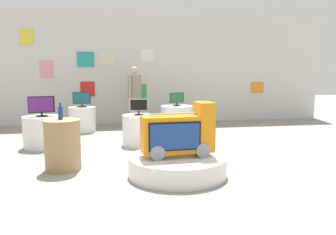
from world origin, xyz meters
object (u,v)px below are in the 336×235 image
Objects in this scene: display_pedestal_left_rear at (139,130)px; novelty_firetruck_tv at (179,135)px; tv_on_far_right at (82,99)px; tv_on_center_rear at (41,106)px; tv_on_left_rear at (139,106)px; tv_on_right_rear at (177,99)px; bottle_on_side_table at (60,113)px; display_pedestal_right_rear at (177,118)px; shopper_browsing_near_truck at (135,92)px; side_table_round at (63,144)px; display_pedestal_center_rear at (43,132)px; display_pedestal_far_right at (82,119)px; main_display_pedestal at (177,166)px.

novelty_firetruck_tv is at bearing -79.55° from display_pedestal_left_rear.
tv_on_far_right is at bearing 125.24° from display_pedestal_left_rear.
tv_on_left_rear is at bearing -3.10° from tv_on_center_rear.
tv_on_right_rear is 4.18m from bottle_on_side_table.
display_pedestal_right_rear is 0.51× the size of shopper_browsing_near_truck.
tv_on_right_rear is 0.23× the size of shopper_browsing_near_truck.
display_pedestal_left_rear is 2.13m from side_table_round.
display_pedestal_center_rear is 1.86m from side_table_round.
shopper_browsing_near_truck is (1.40, 0.36, 0.66)m from display_pedestal_far_right.
side_table_round is at bearing 161.23° from main_display_pedestal.
tv_on_far_right is (-1.71, 4.09, 0.70)m from main_display_pedestal.
display_pedestal_right_rear is at bearing 56.14° from tv_on_left_rear.
tv_on_center_rear is at bearing -101.70° from display_pedestal_center_rear.
tv_on_right_rear is (1.17, 1.74, 0.01)m from tv_on_left_rear.
display_pedestal_far_right is at bearing 69.31° from display_pedestal_center_rear.
shopper_browsing_near_truck is (0.08, 2.23, 0.66)m from display_pedestal_left_rear.
display_pedestal_right_rear and display_pedestal_far_right have the same top height.
display_pedestal_center_rear is 2.91× the size of bottle_on_side_table.
novelty_firetruck_tv reaches higher than side_table_round.
side_table_round is (-1.76, 0.60, -0.21)m from novelty_firetruck_tv.
bottle_on_side_table is (0.61, -1.69, 0.05)m from tv_on_center_rear.
display_pedestal_far_right is at bearing 125.11° from tv_on_left_rear.
side_table_round is at bearing 161.29° from novelty_firetruck_tv.
display_pedestal_far_right is (-1.73, 4.10, -0.30)m from novelty_firetruck_tv.
shopper_browsing_near_truck is at bearing 93.93° from main_display_pedestal.
display_pedestal_center_rear is at bearing 109.80° from side_table_round.
shopper_browsing_near_truck reaches higher than tv_on_right_rear.
tv_on_center_rear is at bearing -152.56° from display_pedestal_right_rear.
side_table_round is 4.16m from shopper_browsing_near_truck.
novelty_firetruck_tv reaches higher than tv_on_center_rear.
display_pedestal_center_rear is (-2.37, 2.34, 0.18)m from main_display_pedestal.
side_table_round is at bearing -70.20° from display_pedestal_center_rear.
novelty_firetruck_tv reaches higher than display_pedestal_left_rear.
main_display_pedestal is at bearing 166.24° from novelty_firetruck_tv.
tv_on_far_right reaches higher than display_pedestal_left_rear.
tv_on_left_rear is 0.23× the size of shopper_browsing_near_truck.
display_pedestal_far_right is 0.41× the size of shopper_browsing_near_truck.
display_pedestal_left_rear is 2.28m from display_pedestal_far_right.
tv_on_center_rear is 1.80m from bottle_on_side_table.
side_table_round is (0.63, -1.74, -0.45)m from tv_on_center_rear.
display_pedestal_center_rear is 3.58m from tv_on_right_rear.
main_display_pedestal is 1.84× the size of side_table_round.
shopper_browsing_near_truck reaches higher than display_pedestal_far_right.
tv_on_center_rear is 0.30× the size of shopper_browsing_near_truck.
display_pedestal_left_rear is at bearing 100.45° from novelty_firetruck_tv.
bottle_on_side_table is (-2.54, -3.33, 0.59)m from display_pedestal_right_rear.
tv_on_left_rear is at bearing 49.08° from bottle_on_side_table.
bottle_on_side_table reaches higher than tv_on_far_right.
tv_on_right_rear is at bearing 78.90° from main_display_pedestal.
tv_on_far_right reaches higher than main_display_pedestal.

